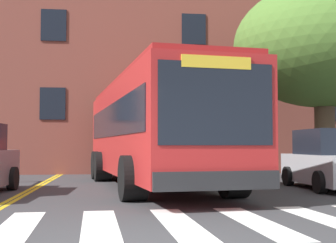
{
  "coord_description": "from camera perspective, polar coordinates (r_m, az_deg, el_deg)",
  "views": [
    {
      "loc": [
        -0.36,
        -5.69,
        1.27
      ],
      "look_at": [
        1.17,
        7.67,
        1.95
      ],
      "focal_mm": 50.0,
      "sensor_mm": 36.0,
      "label": 1
    }
  ],
  "objects": [
    {
      "name": "car_silver_far_lane",
      "position": [
        14.45,
        19.38,
        -4.6
      ],
      "size": [
        2.08,
        3.96,
        1.73
      ],
      "color": "#B7BABF",
      "rests_on": "ground"
    },
    {
      "name": "city_bus",
      "position": [
        14.43,
        -1.94,
        -0.95
      ],
      "size": [
        4.12,
        11.68,
        3.23
      ],
      "color": "#B22323",
      "rests_on": "ground"
    },
    {
      "name": "car_tan_behind_bus",
      "position": [
        24.91,
        -5.96,
        -3.34
      ],
      "size": [
        2.27,
        5.03,
        2.28
      ],
      "color": "tan",
      "rests_on": "ground"
    },
    {
      "name": "building_facade",
      "position": [
        26.13,
        1.4,
        7.9
      ],
      "size": [
        31.16,
        9.57,
        12.34
      ],
      "color": "brown",
      "rests_on": "ground"
    },
    {
      "name": "crosswalk",
      "position": [
        7.71,
        1.47,
        -12.35
      ],
      "size": [
        16.01,
        4.12,
        0.01
      ],
      "color": "white",
      "rests_on": "ground"
    },
    {
      "name": "street_tree_curbside_large",
      "position": [
        17.91,
        18.42,
        8.67
      ],
      "size": [
        9.07,
        9.1,
        7.07
      ],
      "color": "brown",
      "rests_on": "ground"
    },
    {
      "name": "lane_line_yellow_outer",
      "position": [
        21.68,
        -12.58,
        -6.19
      ],
      "size": [
        0.12,
        36.0,
        0.01
      ],
      "primitive_type": "cube",
      "color": "gold",
      "rests_on": "ground"
    },
    {
      "name": "lane_line_yellow_inner",
      "position": [
        21.7,
        -13.0,
        -6.18
      ],
      "size": [
        0.12,
        36.0,
        0.01
      ],
      "primitive_type": "cube",
      "color": "gold",
      "rests_on": "ground"
    }
  ]
}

